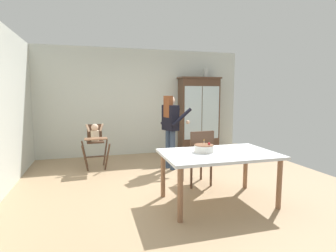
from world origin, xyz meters
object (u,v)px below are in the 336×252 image
dining_chair_far_side (199,154)px  adult_person (171,123)px  birthday_cake (204,148)px  high_chair_with_toddler (95,138)px  dining_table (218,158)px  ceramic_vase (206,73)px  china_cabinet (199,115)px

dining_chair_far_side → adult_person: bearing=-85.5°
birthday_cake → dining_chair_far_side: 0.71m
high_chair_with_toddler → dining_table: bearing=-57.0°
ceramic_vase → high_chair_with_toddler: ceramic_vase is taller
dining_chair_far_side → dining_table: bearing=85.0°
ceramic_vase → birthday_cake: 3.68m
ceramic_vase → birthday_cake: bearing=-114.5°
ceramic_vase → birthday_cake: ceramic_vase is taller
dining_table → adult_person: bearing=94.5°
china_cabinet → high_chair_with_toddler: 2.86m
adult_person → birthday_cake: adult_person is taller
ceramic_vase → adult_person: size_ratio=0.18×
ceramic_vase → dining_chair_far_side: size_ratio=0.28×
high_chair_with_toddler → birthday_cake: (1.47, -2.25, 0.14)m
dining_table → birthday_cake: bearing=153.6°
dining_table → birthday_cake: birthday_cake is taller
adult_person → high_chair_with_toddler: bearing=54.7°
birthday_cake → china_cabinet: bearing=68.4°
china_cabinet → dining_chair_far_side: size_ratio=2.08×
dining_table → dining_chair_far_side: (0.02, 0.73, -0.10)m
china_cabinet → adult_person: size_ratio=1.31×
dining_table → birthday_cake: size_ratio=5.77×
high_chair_with_toddler → dining_chair_far_side: dining_chair_far_side is taller
china_cabinet → adult_person: bearing=-131.5°
ceramic_vase → high_chair_with_toddler: (-2.90, -0.87, -1.47)m
high_chair_with_toddler → dining_chair_far_side: (1.68, -1.62, -0.10)m
adult_person → birthday_cake: size_ratio=5.47×
china_cabinet → birthday_cake: 3.36m
china_cabinet → dining_table: size_ratio=1.24×
adult_person → dining_chair_far_side: (0.16, -1.14, -0.41)m
birthday_cake → dining_chair_far_side: (0.20, 0.64, -0.24)m
adult_person → dining_chair_far_side: adult_person is taller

